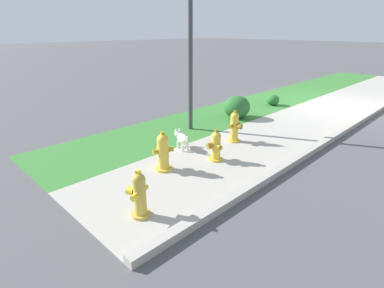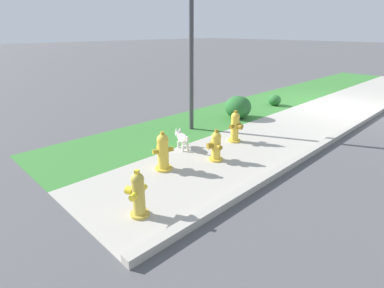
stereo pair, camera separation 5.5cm
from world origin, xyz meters
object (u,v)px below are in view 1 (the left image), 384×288
Objects in this scene: fire_hydrant_at_driveway at (216,146)px; shrub_bush_far_verge at (273,100)px; fire_hydrant_far_end at (234,127)px; fire_hydrant_across_street at (163,152)px; small_white_dog at (182,138)px; shrub_bush_mid_verge at (237,107)px; fire_hydrant_near_corner at (139,195)px.

fire_hydrant_at_driveway is 1.51× the size of shrub_bush_far_verge.
fire_hydrant_across_street is at bearing -3.08° from fire_hydrant_far_end.
shrub_bush_mid_verge reaches higher than small_white_dog.
fire_hydrant_far_end is (2.11, -0.01, 0.00)m from fire_hydrant_across_street.
fire_hydrant_near_corner is 1.10× the size of fire_hydrant_at_driveway.
fire_hydrant_near_corner is at bearing 142.90° from small_white_dog.
small_white_dog is (-1.16, 0.53, -0.11)m from fire_hydrant_far_end.
fire_hydrant_across_street is 1.16× the size of fire_hydrant_at_driveway.
fire_hydrant_at_driveway is 5.16m from shrub_bush_far_verge.
fire_hydrant_near_corner is 7.39m from shrub_bush_far_verge.
shrub_bush_far_verge is (4.90, 1.62, -0.12)m from fire_hydrant_at_driveway.
fire_hydrant_far_end is 0.98× the size of shrub_bush_mid_verge.
fire_hydrant_across_street is 3.94m from shrub_bush_mid_verge.
shrub_bush_mid_verge is (2.82, 0.64, 0.08)m from small_white_dog.
fire_hydrant_far_end is at bearing -95.24° from small_white_dog.
fire_hydrant_across_street reaches higher than small_white_dog.
fire_hydrant_far_end is 2.03m from shrub_bush_mid_verge.
fire_hydrant_across_street is at bearing -168.32° from shrub_bush_far_verge.
shrub_bush_far_verge is 0.56× the size of shrub_bush_mid_verge.
small_white_dog is (-0.04, 0.92, -0.06)m from fire_hydrant_at_driveway.
shrub_bush_far_verge is at bearing -62.68° from small_white_dog.
fire_hydrant_across_street is 1.05× the size of fire_hydrant_near_corner.
fire_hydrant_across_street reaches higher than fire_hydrant_near_corner.
small_white_dog is at bearing -171.92° from shrub_bush_far_verge.
fire_hydrant_across_street is 6.02m from shrub_bush_far_verge.
shrub_bush_far_verge is 2.13m from shrub_bush_mid_verge.
small_white_dog is at bearing 48.21° from fire_hydrant_across_street.
fire_hydrant_at_driveway is (1.00, -0.40, -0.05)m from fire_hydrant_across_street.
fire_hydrant_near_corner is 1.66× the size of shrub_bush_far_verge.
small_white_dog is 4.99m from shrub_bush_far_verge.
shrub_bush_mid_verge is (1.66, 1.17, -0.03)m from fire_hydrant_far_end.
shrub_bush_mid_verge is at bearing -147.46° from fire_hydrant_far_end.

